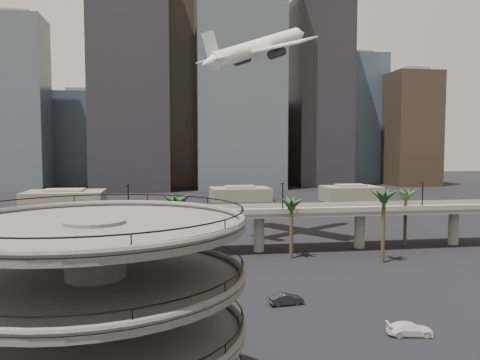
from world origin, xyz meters
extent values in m
cylinder|color=#4D4B48|center=(-13.00, -4.00, 8.00)|extent=(4.40, 4.40, 16.50)
cylinder|color=#4D4B48|center=(-13.00, -4.00, 7.78)|extent=(22.00, 22.00, 0.45)
torus|color=#4D4B48|center=(-13.00, -4.00, 8.25)|extent=(22.20, 22.20, 0.50)
torus|color=black|center=(-13.00, -4.00, 9.05)|extent=(21.80, 21.80, 0.10)
cylinder|color=#4D4B48|center=(-13.00, -4.00, 11.78)|extent=(22.00, 22.00, 0.45)
torus|color=#4D4B48|center=(-13.00, -4.00, 12.25)|extent=(22.20, 22.20, 0.50)
torus|color=black|center=(-13.00, -4.00, 13.05)|extent=(21.80, 21.80, 0.10)
cylinder|color=#4D4B48|center=(-13.00, -4.00, 15.78)|extent=(22.00, 22.00, 0.45)
torus|color=#4D4B48|center=(-13.00, -4.00, 16.25)|extent=(22.20, 22.20, 0.50)
torus|color=black|center=(-13.00, -4.00, 17.05)|extent=(21.80, 21.80, 0.10)
cube|color=slate|center=(0.00, 55.00, 8.00)|extent=(130.00, 9.00, 0.90)
cube|color=slate|center=(0.00, 50.50, 8.90)|extent=(130.00, 0.30, 1.00)
cube|color=slate|center=(0.00, 59.50, 8.90)|extent=(130.00, 0.30, 1.00)
cylinder|color=slate|center=(-33.00, 55.00, 3.80)|extent=(2.20, 2.20, 8.00)
cylinder|color=slate|center=(-11.00, 55.00, 3.80)|extent=(2.20, 2.20, 8.00)
cylinder|color=slate|center=(11.00, 55.00, 3.80)|extent=(2.20, 2.20, 8.00)
cylinder|color=slate|center=(33.00, 55.00, 3.80)|extent=(2.20, 2.20, 8.00)
cylinder|color=slate|center=(55.00, 55.00, 3.80)|extent=(2.20, 2.20, 8.00)
cylinder|color=black|center=(-15.00, 51.00, 11.50)|extent=(0.24, 0.24, 6.00)
cylinder|color=black|center=(15.00, 51.00, 11.50)|extent=(0.24, 0.24, 6.00)
cylinder|color=black|center=(45.00, 51.00, 11.50)|extent=(0.24, 0.24, 6.00)
cylinder|color=#4E3B21|center=(-6.00, 44.00, 6.08)|extent=(0.70, 0.70, 12.15)
ellipsoid|color=#1D3D1B|center=(-6.00, 44.00, 12.55)|extent=(4.40, 4.40, 2.00)
cylinder|color=#4E3B21|center=(16.00, 48.00, 5.40)|extent=(0.70, 0.70, 10.80)
ellipsoid|color=#1D3D1B|center=(16.00, 48.00, 11.20)|extent=(4.40, 4.40, 2.00)
cylinder|color=#4E3B21|center=(32.00, 42.00, 6.30)|extent=(0.70, 0.70, 12.60)
ellipsoid|color=#1D3D1B|center=(32.00, 42.00, 13.00)|extent=(4.40, 4.40, 2.00)
cylinder|color=#4E3B21|center=(44.00, 56.00, 5.62)|extent=(0.70, 0.70, 11.25)
ellipsoid|color=#1D3D1B|center=(44.00, 56.00, 11.65)|extent=(4.40, 4.40, 2.00)
cube|color=#695D4D|center=(-45.00, 140.00, 2.75)|extent=(28.00, 18.00, 5.50)
cube|color=slate|center=(-45.00, 140.00, 5.90)|extent=(14.00, 9.00, 0.80)
cube|color=#695D4D|center=(22.00, 150.00, 2.50)|extent=(24.00, 16.00, 5.00)
cube|color=slate|center=(22.00, 150.00, 5.40)|extent=(12.00, 8.00, 0.80)
cube|color=#695D4D|center=(65.00, 138.00, 3.00)|extent=(22.00, 15.00, 6.00)
cube|color=slate|center=(65.00, 138.00, 6.40)|extent=(11.00, 7.50, 0.80)
cube|color=#474E54|center=(-80.00, 210.00, 42.81)|extent=(26.00, 24.00, 85.61)
cube|color=slate|center=(-80.00, 210.00, 86.81)|extent=(14.30, 13.20, 2.40)
cube|color=#364353|center=(-55.00, 245.00, 26.34)|extent=(30.00, 30.00, 52.69)
cube|color=slate|center=(-55.00, 245.00, 53.89)|extent=(16.50, 16.50, 2.40)
cube|color=black|center=(-25.00, 200.00, 60.37)|extent=(38.00, 30.00, 120.74)
cube|color=#30251A|center=(5.00, 225.00, 49.39)|extent=(28.00, 26.00, 98.78)
cube|color=slate|center=(5.00, 225.00, 99.98)|extent=(15.40, 14.30, 2.40)
cube|color=#474E54|center=(30.00, 205.00, 65.86)|extent=(45.00, 32.00, 131.71)
cube|color=#806C58|center=(55.00, 240.00, 23.05)|extent=(24.00, 24.00, 46.10)
cube|color=slate|center=(55.00, 240.00, 47.30)|extent=(13.20, 13.20, 2.40)
cube|color=black|center=(78.00, 215.00, 52.14)|extent=(30.00, 28.00, 104.27)
cube|color=#364353|center=(105.00, 235.00, 38.42)|extent=(34.00, 30.00, 76.83)
cube|color=slate|center=(105.00, 235.00, 78.03)|extent=(18.70, 16.50, 2.40)
cube|color=#30251A|center=(130.00, 210.00, 31.83)|extent=(26.00, 26.00, 63.66)
cube|color=slate|center=(130.00, 210.00, 64.86)|extent=(14.30, 14.30, 2.40)
cube|color=#806C58|center=(18.00, 260.00, 20.85)|extent=(22.00, 22.00, 41.71)
cube|color=slate|center=(18.00, 260.00, 42.91)|extent=(12.10, 12.10, 2.40)
cylinder|color=silver|center=(13.23, 67.68, 44.41)|extent=(25.24, 18.62, 13.08)
cone|color=silver|center=(25.51, 75.93, 49.75)|extent=(5.84, 5.58, 4.64)
cone|color=silver|center=(0.96, 59.43, 39.08)|extent=(5.50, 5.17, 4.26)
cube|color=silver|center=(12.61, 67.26, 43.50)|extent=(22.22, 28.78, 2.57)
cube|color=silver|center=(2.43, 60.41, 40.15)|extent=(7.63, 9.74, 1.06)
cube|color=silver|center=(1.63, 59.88, 42.82)|extent=(4.30, 3.05, 6.35)
cylinder|color=#242429|center=(10.30, 72.42, 42.33)|extent=(5.03, 4.30, 3.35)
cylinder|color=#242429|center=(16.52, 63.16, 42.33)|extent=(5.03, 4.30, 3.35)
imported|color=red|center=(-8.11, 19.89, 0.66)|extent=(3.92, 1.65, 1.33)
imported|color=black|center=(8.25, 22.03, 0.78)|extent=(4.91, 2.21, 1.56)
imported|color=white|center=(19.62, 9.66, 0.75)|extent=(5.45, 2.91, 1.50)
camera|label=1|loc=(-7.78, -38.98, 21.56)|focal=35.00mm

